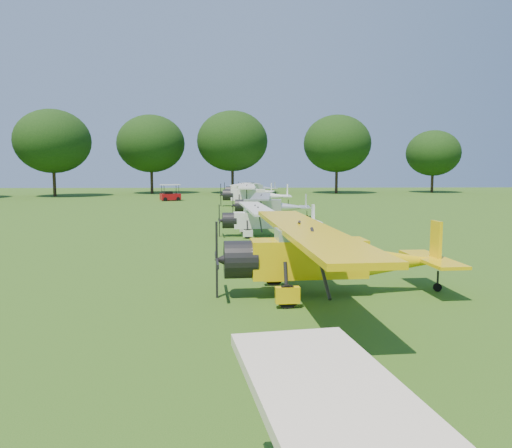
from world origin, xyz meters
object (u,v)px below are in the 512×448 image
Objects in this scene: golf_cart at (170,195)px; aircraft_2 at (326,251)px; aircraft_7 at (256,187)px; aircraft_3 at (266,217)px; aircraft_4 at (268,204)px; aircraft_5 at (253,193)px; aircraft_6 at (247,189)px.

aircraft_2 is at bearing -99.11° from golf_cart.
aircraft_7 is 19.20m from golf_cart.
aircraft_4 is (0.80, 10.57, 0.06)m from aircraft_3.
aircraft_3 is 23.16m from aircraft_5.
aircraft_7 is at bearing 93.65° from aircraft_4.
golf_cart is at bearing 99.45° from aircraft_2.
aircraft_6 is 11.47m from aircraft_7.
aircraft_6 is 4.02× the size of golf_cart.
aircraft_2 is 1.22× the size of aircraft_7.
aircraft_7 is at bearing 32.24° from golf_cart.
aircraft_4 reaches higher than aircraft_3.
aircraft_2 reaches higher than golf_cart.
aircraft_6 reaches higher than aircraft_4.
aircraft_2 is 24.20m from aircraft_4.
aircraft_2 is at bearing -86.88° from aircraft_5.
golf_cart is at bearing 139.05° from aircraft_5.
aircraft_7 is at bearing 88.58° from aircraft_5.
aircraft_3 is 33.62m from golf_cart.
aircraft_4 is (-0.32, 24.20, -0.22)m from aircraft_2.
aircraft_4 is 1.03× the size of aircraft_7.
aircraft_6 is (-1.53, 50.09, -0.13)m from aircraft_2.
aircraft_7 is (0.36, 37.25, -0.03)m from aircraft_4.
aircraft_5 reaches higher than aircraft_4.
aircraft_6 reaches higher than golf_cart.
aircraft_2 is 1.19× the size of aircraft_4.
aircraft_6 is 10.43m from golf_cart.
aircraft_5 is at bearing -97.14° from aircraft_7.
aircraft_2 is at bearing -85.03° from aircraft_4.
aircraft_5 reaches higher than golf_cart.
aircraft_2 is 61.45m from aircraft_7.
aircraft_2 is at bearing -78.48° from aircraft_6.
aircraft_2 is 36.81m from aircraft_5.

